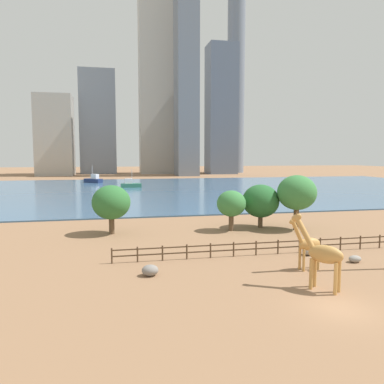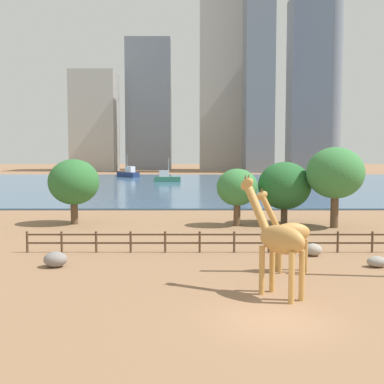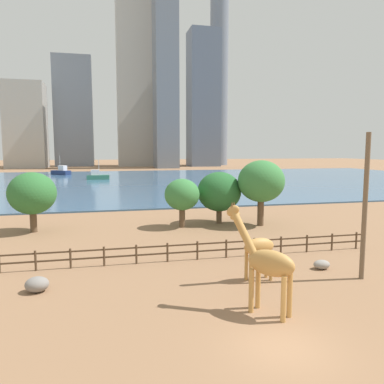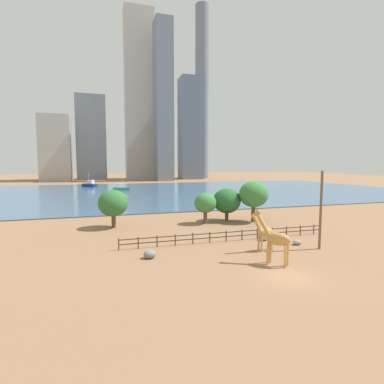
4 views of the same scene
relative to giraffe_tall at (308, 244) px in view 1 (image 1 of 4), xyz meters
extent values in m
plane|color=#8C6647|center=(-1.92, 72.82, -2.03)|extent=(400.00, 400.00, 0.00)
cube|color=#3D6084|center=(-1.92, 69.82, -1.93)|extent=(180.00, 86.00, 0.20)
cylinder|color=#C18C47|center=(-0.47, -0.32, -1.17)|extent=(0.22, 0.22, 1.72)
cylinder|color=#C18C47|center=(-0.53, 0.21, -1.17)|extent=(0.22, 0.22, 1.72)
cylinder|color=#C18C47|center=(0.86, -0.17, -1.17)|extent=(0.22, 0.22, 1.72)
cylinder|color=#C18C47|center=(0.80, 0.36, -1.17)|extent=(0.22, 0.22, 1.72)
ellipsoid|color=#C18C47|center=(0.17, 0.02, -0.01)|extent=(1.98, 0.98, 1.00)
cylinder|color=#C18C47|center=(-0.97, -0.11, 1.04)|extent=(1.16, 0.44, 1.84)
ellipsoid|color=#C18C47|center=(-1.40, -0.16, 1.89)|extent=(0.76, 0.39, 0.63)
cone|color=brown|center=(-1.39, -0.24, 2.18)|extent=(0.10, 0.10, 0.18)
cone|color=brown|center=(-1.40, -0.09, 2.18)|extent=(0.10, 0.10, 0.18)
cylinder|color=#C18C47|center=(-1.91, -3.95, -0.99)|extent=(0.34, 0.34, 2.09)
cylinder|color=#C18C47|center=(-1.40, -3.55, -0.99)|extent=(0.34, 0.34, 2.09)
cylinder|color=#C18C47|center=(-0.91, -5.21, -0.99)|extent=(0.34, 0.34, 2.09)
cylinder|color=#C18C47|center=(-0.40, -4.81, -0.99)|extent=(0.34, 0.34, 2.09)
ellipsoid|color=#C18C47|center=(-1.16, -4.38, 0.42)|extent=(2.15, 2.38, 1.21)
cylinder|color=#C18C47|center=(-2.07, -3.23, 1.64)|extent=(1.24, 1.43, 2.16)
ellipsoid|color=#C18C47|center=(-2.44, -2.75, 2.62)|extent=(0.84, 0.93, 0.80)
cone|color=brown|center=(-2.51, -2.81, 2.97)|extent=(0.15, 0.15, 0.22)
cone|color=brown|center=(-2.37, -2.70, 2.97)|extent=(0.15, 0.15, 0.22)
ellipsoid|color=gray|center=(4.93, 1.02, -1.74)|extent=(1.09, 0.78, 0.58)
ellipsoid|color=gray|center=(-12.14, 1.06, -1.62)|extent=(1.24, 1.10, 0.82)
ellipsoid|color=gray|center=(2.26, 3.89, -1.67)|extent=(1.05, 0.97, 0.73)
cylinder|color=#4C3826|center=(-14.92, 4.82, -1.38)|extent=(0.14, 0.14, 1.30)
cylinder|color=#4C3826|center=(-12.82, 4.82, -1.38)|extent=(0.14, 0.14, 1.30)
cylinder|color=#4C3826|center=(-10.72, 4.82, -1.38)|extent=(0.14, 0.14, 1.30)
cylinder|color=#4C3826|center=(-8.62, 4.82, -1.38)|extent=(0.14, 0.14, 1.30)
cylinder|color=#4C3826|center=(-6.52, 4.82, -1.38)|extent=(0.14, 0.14, 1.30)
cylinder|color=#4C3826|center=(-4.42, 4.82, -1.38)|extent=(0.14, 0.14, 1.30)
cylinder|color=#4C3826|center=(-2.31, 4.82, -1.38)|extent=(0.14, 0.14, 1.30)
cylinder|color=#4C3826|center=(-0.21, 4.82, -1.38)|extent=(0.14, 0.14, 1.30)
cylinder|color=#4C3826|center=(1.89, 4.82, -1.38)|extent=(0.14, 0.14, 1.30)
cylinder|color=#4C3826|center=(3.99, 4.82, -1.38)|extent=(0.14, 0.14, 1.30)
cylinder|color=#4C3826|center=(6.09, 4.82, -1.38)|extent=(0.14, 0.14, 1.30)
cylinder|color=#4C3826|center=(8.20, 4.82, -1.38)|extent=(0.14, 0.14, 1.30)
cylinder|color=#4C3826|center=(10.30, 4.82, -1.38)|extent=(0.14, 0.14, 1.30)
cube|color=#4C3826|center=(-1.92, 4.82, -0.93)|extent=(26.10, 0.08, 0.10)
cube|color=#4C3826|center=(-1.92, 4.82, -1.45)|extent=(26.10, 0.08, 0.10)
cylinder|color=brown|center=(3.04, 16.97, -1.29)|extent=(0.57, 0.57, 1.48)
ellipsoid|color=#26602D|center=(3.04, 16.97, 1.26)|extent=(4.53, 4.53, 4.07)
cylinder|color=brown|center=(-14.97, 16.79, -1.08)|extent=(0.61, 0.61, 1.90)
ellipsoid|color=#2D6B33|center=(-14.97, 16.79, 1.59)|extent=(4.31, 4.31, 3.88)
cylinder|color=brown|center=(6.72, 14.80, -0.72)|extent=(0.64, 0.64, 2.63)
ellipsoid|color=#387A3D|center=(6.72, 14.80, 2.45)|extent=(4.63, 4.63, 4.17)
cylinder|color=brown|center=(-1.13, 15.76, -1.10)|extent=(0.58, 0.58, 1.88)
ellipsoid|color=#387A3D|center=(-1.13, 15.76, 1.21)|extent=(3.43, 3.43, 3.08)
cube|color=#337259|center=(-10.04, 76.27, -1.28)|extent=(5.56, 2.20, 1.10)
cube|color=silver|center=(-10.73, 76.25, -0.08)|extent=(2.03, 1.40, 1.32)
cylinder|color=silver|center=(-9.77, 76.28, 1.18)|extent=(0.12, 0.12, 3.84)
cube|color=navy|center=(-21.03, 97.11, -1.21)|extent=(6.12, 5.82, 1.24)
cube|color=silver|center=(-20.45, 96.59, 0.16)|extent=(2.66, 2.61, 1.49)
cylinder|color=silver|center=(-21.26, 97.32, 1.59)|extent=(0.17, 0.17, 4.35)
cylinder|color=slate|center=(47.04, 159.14, 52.25)|extent=(8.82, 8.82, 108.56)
cube|color=slate|center=(16.94, 136.05, 40.70)|extent=(9.16, 12.65, 85.47)
cube|color=slate|center=(36.43, 148.89, 28.34)|extent=(13.47, 12.56, 60.75)
cube|color=#ADA89E|center=(6.57, 155.14, 47.28)|extent=(17.11, 10.34, 98.63)
cube|color=#ADA89E|center=(-39.37, 147.30, 15.37)|extent=(15.49, 13.40, 34.81)
cube|color=gray|center=(-21.49, 162.15, 22.74)|extent=(16.97, 9.48, 49.54)
camera|label=1|loc=(-14.65, -26.01, 6.87)|focal=35.00mm
camera|label=2|loc=(-4.89, -24.08, 3.95)|focal=45.00mm
camera|label=3|loc=(-8.46, -19.70, 5.57)|focal=35.00mm
camera|label=4|loc=(-16.55, -27.82, 7.31)|focal=28.00mm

